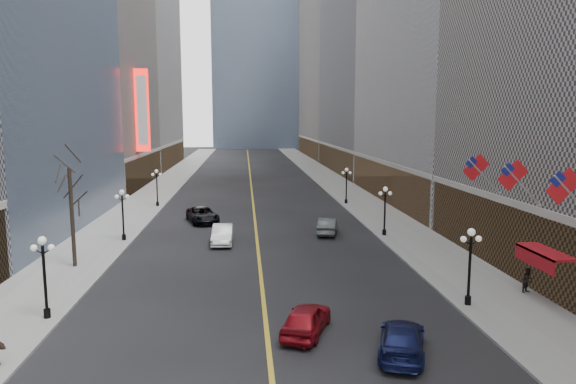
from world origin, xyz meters
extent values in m
cube|color=gray|center=(14.00, 70.00, 0.07)|extent=(6.00, 230.00, 0.15)
cube|color=gray|center=(-14.00, 70.00, 0.07)|extent=(6.00, 230.00, 0.15)
cube|color=gold|center=(0.00, 80.00, 0.01)|extent=(0.25, 200.00, 0.02)
cube|color=#44372D|center=(18.40, 68.00, 2.60)|extent=(2.80, 35.00, 5.00)
cube|color=gray|center=(30.00, 106.00, 24.00)|extent=(26.00, 40.00, 48.00)
cube|color=#44372D|center=(18.40, 106.00, 2.60)|extent=(2.80, 39.00, 5.00)
cube|color=gray|center=(30.00, 149.00, 31.00)|extent=(26.00, 46.00, 62.00)
cube|color=#44372D|center=(18.40, 149.00, 2.60)|extent=(2.80, 45.00, 5.00)
cube|color=gray|center=(-30.00, 87.00, 25.00)|extent=(26.00, 30.00, 50.00)
cube|color=#44372D|center=(-18.40, 87.00, 2.60)|extent=(2.80, 29.00, 5.00)
cube|color=silver|center=(-30.00, 121.00, 36.00)|extent=(26.00, 38.00, 72.00)
cube|color=#44372D|center=(-18.40, 121.00, 2.60)|extent=(2.80, 37.00, 5.00)
cylinder|color=black|center=(11.80, 30.00, 0.40)|extent=(0.36, 0.36, 0.50)
cylinder|color=black|center=(11.80, 30.00, 2.15)|extent=(0.16, 0.16, 4.00)
sphere|color=white|center=(11.80, 30.00, 4.45)|extent=(0.44, 0.44, 0.44)
sphere|color=white|center=(11.35, 30.00, 4.05)|extent=(0.36, 0.36, 0.36)
sphere|color=white|center=(12.25, 30.00, 4.05)|extent=(0.36, 0.36, 0.36)
cylinder|color=black|center=(11.80, 48.00, 0.40)|extent=(0.36, 0.36, 0.50)
cylinder|color=black|center=(11.80, 48.00, 2.15)|extent=(0.16, 0.16, 4.00)
sphere|color=white|center=(11.80, 48.00, 4.45)|extent=(0.44, 0.44, 0.44)
sphere|color=white|center=(11.35, 48.00, 4.05)|extent=(0.36, 0.36, 0.36)
sphere|color=white|center=(12.25, 48.00, 4.05)|extent=(0.36, 0.36, 0.36)
cylinder|color=black|center=(11.80, 66.00, 0.40)|extent=(0.36, 0.36, 0.50)
cylinder|color=black|center=(11.80, 66.00, 2.15)|extent=(0.16, 0.16, 4.00)
sphere|color=white|center=(11.80, 66.00, 4.45)|extent=(0.44, 0.44, 0.44)
sphere|color=white|center=(11.35, 66.00, 4.05)|extent=(0.36, 0.36, 0.36)
sphere|color=white|center=(12.25, 66.00, 4.05)|extent=(0.36, 0.36, 0.36)
cylinder|color=black|center=(-11.80, 30.00, 0.40)|extent=(0.36, 0.36, 0.50)
cylinder|color=black|center=(-11.80, 30.00, 2.15)|extent=(0.16, 0.16, 4.00)
sphere|color=white|center=(-11.80, 30.00, 4.45)|extent=(0.44, 0.44, 0.44)
sphere|color=white|center=(-12.25, 30.00, 4.05)|extent=(0.36, 0.36, 0.36)
sphere|color=white|center=(-11.35, 30.00, 4.05)|extent=(0.36, 0.36, 0.36)
cylinder|color=black|center=(-11.80, 48.00, 0.40)|extent=(0.36, 0.36, 0.50)
cylinder|color=black|center=(-11.80, 48.00, 2.15)|extent=(0.16, 0.16, 4.00)
sphere|color=white|center=(-11.80, 48.00, 4.45)|extent=(0.44, 0.44, 0.44)
sphere|color=white|center=(-12.25, 48.00, 4.05)|extent=(0.36, 0.36, 0.36)
sphere|color=white|center=(-11.35, 48.00, 4.05)|extent=(0.36, 0.36, 0.36)
cylinder|color=black|center=(-11.80, 66.00, 0.40)|extent=(0.36, 0.36, 0.50)
cylinder|color=black|center=(-11.80, 66.00, 2.15)|extent=(0.16, 0.16, 4.00)
sphere|color=white|center=(-11.80, 66.00, 4.45)|extent=(0.44, 0.44, 0.44)
sphere|color=white|center=(-12.25, 66.00, 4.05)|extent=(0.36, 0.36, 0.36)
sphere|color=white|center=(-11.35, 66.00, 4.05)|extent=(0.36, 0.36, 0.36)
cylinder|color=#B2B2B7|center=(15.80, 27.00, 6.80)|extent=(2.49, 0.12, 2.49)
cube|color=red|center=(15.15, 27.00, 7.45)|extent=(1.94, 0.04, 1.94)
cube|color=navy|center=(14.80, 27.00, 7.80)|extent=(0.88, 0.06, 0.88)
cylinder|color=#B2B2B7|center=(15.80, 32.00, 6.80)|extent=(2.49, 0.12, 2.49)
cube|color=red|center=(15.15, 32.00, 7.45)|extent=(1.94, 0.04, 1.94)
cube|color=navy|center=(14.80, 32.00, 7.80)|extent=(0.88, 0.06, 0.88)
cylinder|color=#B2B2B7|center=(15.80, 37.00, 6.80)|extent=(2.49, 0.12, 2.49)
cube|color=red|center=(15.15, 37.00, 7.45)|extent=(1.94, 0.04, 1.94)
cube|color=navy|center=(14.80, 37.00, 7.80)|extent=(0.88, 0.06, 0.88)
cube|color=maroon|center=(16.30, 30.00, 3.20)|extent=(1.40, 4.00, 0.15)
cube|color=maroon|center=(15.65, 30.00, 2.80)|extent=(0.10, 4.00, 0.90)
cube|color=red|center=(-15.90, 80.00, 12.00)|extent=(2.00, 0.50, 12.00)
cube|color=white|center=(-15.85, 80.00, 12.00)|extent=(1.40, 0.55, 10.00)
cylinder|color=#2D231C|center=(-13.50, 40.00, 3.75)|extent=(0.28, 0.28, 7.20)
imported|color=white|center=(-3.03, 46.59, 0.81)|extent=(1.78, 4.96, 1.63)
imported|color=black|center=(-5.49, 55.97, 0.80)|extent=(4.19, 6.29, 1.60)
imported|color=#13194A|center=(6.15, 24.46, 0.73)|extent=(3.54, 5.41, 1.46)
imported|color=maroon|center=(2.00, 27.13, 0.78)|extent=(3.37, 4.91, 1.55)
imported|color=#4A4F51|center=(6.74, 49.51, 0.78)|extent=(2.74, 5.00, 1.56)
imported|color=black|center=(16.40, 31.72, 0.93)|extent=(0.86, 0.74, 1.56)
camera|label=1|loc=(-1.04, 2.44, 10.87)|focal=32.00mm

